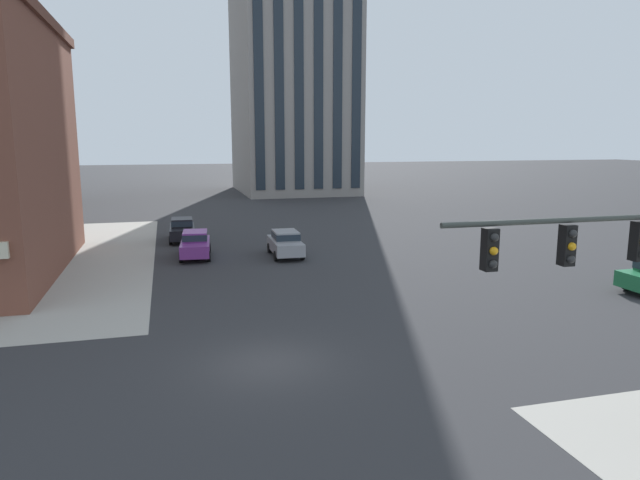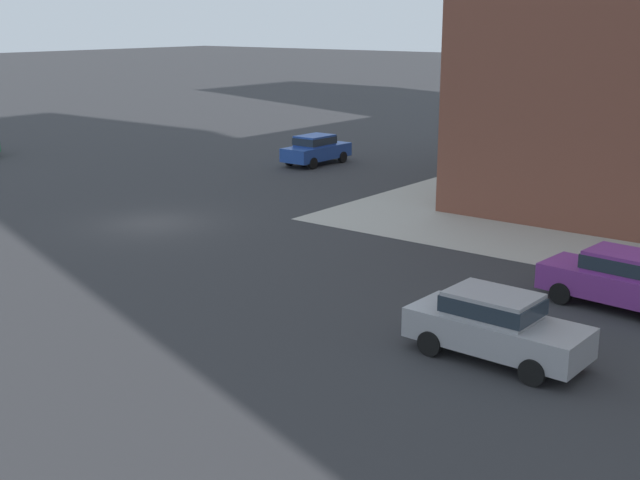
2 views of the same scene
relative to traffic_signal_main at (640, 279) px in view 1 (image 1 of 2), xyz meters
name	(u,v)px [view 1 (image 1 of 2)]	position (x,y,z in m)	size (l,w,h in m)	color
ground_plane	(269,363)	(-7.52, 7.48, -4.24)	(320.00, 320.00, 0.00)	#2D2D30
traffic_signal_main	(640,279)	(0.00, 0.00, 0.00)	(6.98, 2.09, 6.43)	#383D38
car_main_northbound_far	(285,242)	(-3.35, 24.80, -3.32)	(1.98, 4.45, 1.68)	#99999E
car_main_southbound_near	(182,229)	(-9.60, 32.37, -3.32)	(1.98, 4.45, 1.68)	black
car_main_southbound_far	(195,243)	(-8.97, 25.98, -3.32)	(2.16, 4.53, 1.68)	#7A3389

